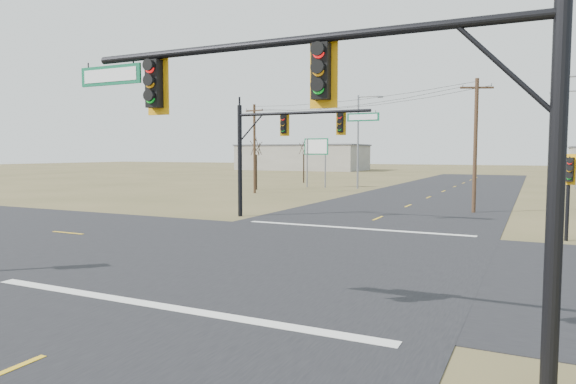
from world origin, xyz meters
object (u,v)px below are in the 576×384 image
(utility_pole_near, at_px, (475,143))
(utility_pole_far, at_px, (254,147))
(highway_sign, at_px, (316,152))
(mast_arm_far, at_px, (285,135))
(mast_arm_near, at_px, (328,102))
(bare_tree_b, at_px, (304,147))
(streetlight_b, at_px, (575,133))
(pedestal_signal_ne, at_px, (569,176))
(streetlight_c, at_px, (360,137))
(bare_tree_a, at_px, (256,146))

(utility_pole_near, xyz_separation_m, utility_pole_far, (-20.99, 8.14, -0.06))
(highway_sign, bearing_deg, utility_pole_far, -98.42)
(mast_arm_far, distance_m, highway_sign, 27.95)
(mast_arm_near, relative_size, bare_tree_b, 1.78)
(streetlight_b, xyz_separation_m, bare_tree_b, (-30.95, -2.14, -1.36))
(mast_arm_near, bearing_deg, mast_arm_far, 115.61)
(pedestal_signal_ne, height_order, streetlight_c, streetlight_c)
(utility_pole_near, xyz_separation_m, streetlight_c, (-13.64, 18.24, 1.13))
(mast_arm_near, height_order, utility_pole_near, utility_pole_near)
(mast_arm_near, height_order, streetlight_c, streetlight_c)
(mast_arm_far, distance_m, bare_tree_b, 36.78)
(bare_tree_b, bearing_deg, utility_pole_far, -81.38)
(utility_pole_far, bearing_deg, utility_pole_near, -21.19)
(pedestal_signal_ne, xyz_separation_m, streetlight_b, (2.40, 37.66, 3.14))
(utility_pole_near, xyz_separation_m, streetlight_b, (7.28, 27.98, 1.48))
(streetlight_c, xyz_separation_m, bare_tree_a, (-9.48, -5.96, -1.06))
(utility_pole_far, distance_m, streetlight_b, 34.57)
(streetlight_b, distance_m, bare_tree_b, 31.06)
(mast_arm_near, height_order, streetlight_b, streetlight_b)
(mast_arm_far, relative_size, utility_pole_far, 1.03)
(highway_sign, height_order, streetlight_c, streetlight_c)
(streetlight_b, bearing_deg, bare_tree_b, -169.99)
(mast_arm_far, height_order, bare_tree_b, mast_arm_far)
(streetlight_b, distance_m, bare_tree_a, 34.24)
(utility_pole_near, distance_m, streetlight_b, 28.95)
(highway_sign, distance_m, bare_tree_b, 9.07)
(utility_pole_far, distance_m, bare_tree_b, 17.90)
(mast_arm_near, xyz_separation_m, utility_pole_far, (-20.99, 34.22, -0.38))
(mast_arm_far, xyz_separation_m, pedestal_signal_ne, (14.60, -1.50, -2.04))
(pedestal_signal_ne, xyz_separation_m, utility_pole_near, (-4.88, 9.68, 1.66))
(utility_pole_far, bearing_deg, pedestal_signal_ne, -34.56)
(streetlight_c, bearing_deg, bare_tree_b, 129.75)
(pedestal_signal_ne, xyz_separation_m, highway_sign, (-23.63, 27.93, 1.08))
(utility_pole_far, relative_size, bare_tree_a, 1.47)
(highway_sign, xyz_separation_m, bare_tree_a, (-4.37, -5.96, 0.65))
(mast_arm_far, bearing_deg, pedestal_signal_ne, -27.15)
(streetlight_b, xyz_separation_m, bare_tree_a, (-30.40, -15.70, -1.40))
(highway_sign, xyz_separation_m, streetlight_c, (5.11, -0.01, 1.71))
(utility_pole_near, bearing_deg, pedestal_signal_ne, -63.24)
(pedestal_signal_ne, bearing_deg, highway_sign, 151.05)
(utility_pole_far, xyz_separation_m, streetlight_c, (7.35, 10.10, 1.19))
(mast_arm_near, xyz_separation_m, bare_tree_b, (-23.68, 51.92, -0.21))
(utility_pole_near, bearing_deg, mast_arm_far, -139.88)
(utility_pole_far, xyz_separation_m, streetlight_b, (28.27, 19.84, 1.53))
(streetlight_b, bearing_deg, pedestal_signal_ne, -87.60)
(mast_arm_near, distance_m, streetlight_b, 54.56)
(highway_sign, height_order, bare_tree_a, bare_tree_a)
(streetlight_b, bearing_deg, mast_arm_far, -109.12)
(pedestal_signal_ne, relative_size, bare_tree_b, 0.67)
(pedestal_signal_ne, bearing_deg, streetlight_b, 107.17)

